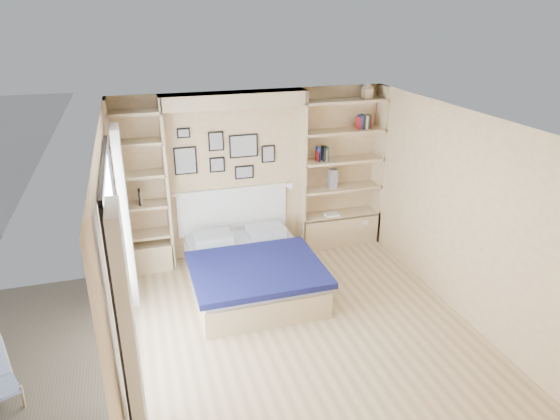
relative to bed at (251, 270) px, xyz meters
name	(u,v)px	position (x,y,z in m)	size (l,w,h in m)	color
ground	(302,329)	(0.34, -1.12, -0.27)	(4.50, 4.50, 0.00)	tan
room_shell	(240,204)	(-0.04, 0.40, 0.81)	(4.50, 4.50, 4.50)	#DCC085
bed	(251,270)	(0.00, 0.00, 0.00)	(1.67, 2.16, 1.07)	beige
photo_gallery	(223,154)	(-0.11, 1.10, 1.33)	(1.48, 0.02, 0.82)	black
reading_lamps	(238,191)	(0.04, 0.88, 0.83)	(1.92, 0.12, 0.15)	silver
shelf_decor	(331,141)	(1.51, 0.95, 1.44)	(3.50, 0.23, 2.03)	#A51E1E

